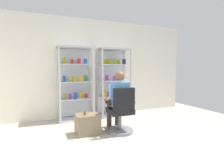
# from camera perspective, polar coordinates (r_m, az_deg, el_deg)

# --- Properties ---
(ground_plane) EXTENTS (7.20, 7.20, 0.00)m
(ground_plane) POSITION_cam_1_polar(r_m,az_deg,el_deg) (2.82, 13.57, -23.61)
(ground_plane) COLOR #B2A899
(back_wall) EXTENTS (6.00, 0.10, 2.70)m
(back_wall) POSITION_cam_1_polar(r_m,az_deg,el_deg) (5.20, -6.19, 4.96)
(back_wall) COLOR silver
(back_wall) RESTS_ON ground
(display_cabinet_left) EXTENTS (0.90, 0.45, 1.90)m
(display_cabinet_left) POSITION_cam_1_polar(r_m,az_deg,el_deg) (4.85, -11.58, 0.32)
(display_cabinet_left) COLOR #B7B7BC
(display_cabinet_left) RESTS_ON ground
(display_cabinet_right) EXTENTS (0.90, 0.45, 1.90)m
(display_cabinet_right) POSITION_cam_1_polar(r_m,az_deg,el_deg) (5.18, 0.43, 0.74)
(display_cabinet_right) COLOR #B7B7BC
(display_cabinet_right) RESTS_ON ground
(office_chair) EXTENTS (0.58, 0.56, 0.96)m
(office_chair) POSITION_cam_1_polar(r_m,az_deg,el_deg) (3.80, 2.81, -9.55)
(office_chair) COLOR slate
(office_chair) RESTS_ON ground
(seated_shopkeeper) EXTENTS (0.50, 0.58, 1.29)m
(seated_shopkeeper) POSITION_cam_1_polar(r_m,az_deg,el_deg) (3.88, 1.90, -4.43)
(seated_shopkeeper) COLOR #3F382D
(seated_shopkeeper) RESTS_ON ground
(storage_crate) EXTENTS (0.47, 0.39, 0.41)m
(storage_crate) POSITION_cam_1_polar(r_m,az_deg,el_deg) (3.84, -7.71, -12.38)
(storage_crate) COLOR #72664C
(storage_crate) RESTS_ON ground
(tea_glass) EXTENTS (0.06, 0.06, 0.08)m
(tea_glass) POSITION_cam_1_polar(r_m,az_deg,el_deg) (3.73, -8.56, -9.03)
(tea_glass) COLOR brown
(tea_glass) RESTS_ON storage_crate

